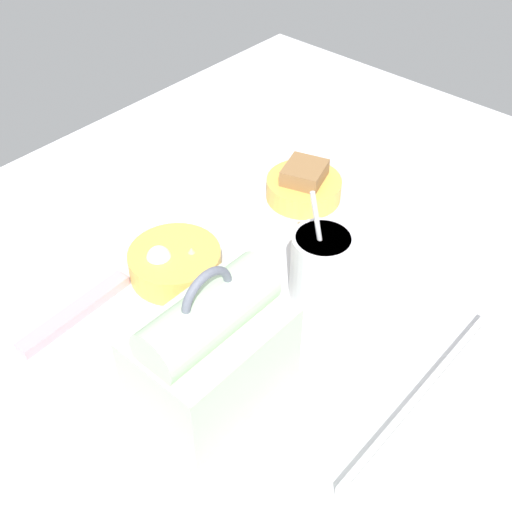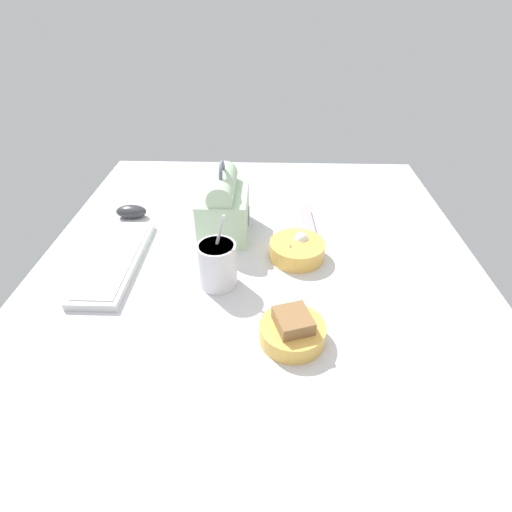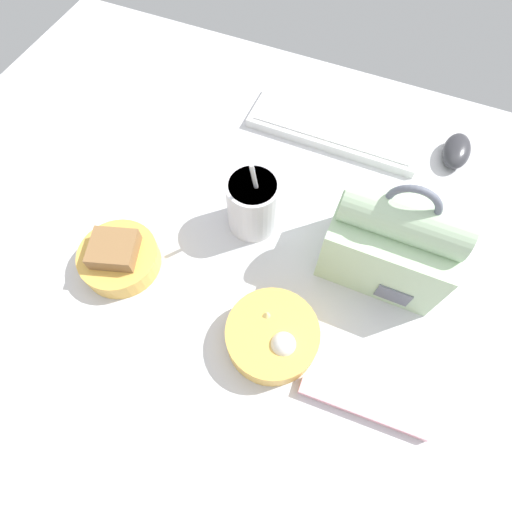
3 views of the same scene
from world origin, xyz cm
name	(u,v)px [view 2 (image 2 of 3)]	position (x,y,z in cm)	size (l,w,h in cm)	color
desk_surface	(257,280)	(0.00, 0.00, 1.00)	(140.00, 110.00, 2.00)	silver
keyboard	(115,261)	(4.04, 35.26, 3.02)	(34.39, 11.53, 2.10)	silver
lunch_bag	(224,207)	(19.90, 9.62, 9.87)	(18.50, 13.01, 20.67)	#B7D6AD
soup_cup	(217,264)	(-2.72, 8.92, 7.58)	(8.72, 8.72, 17.84)	silver
bento_bowl_sandwich	(292,331)	(-19.59, -7.34, 4.43)	(12.93, 12.93, 6.53)	#EAB24C
bento_bowl_snacks	(297,249)	(8.39, -9.63, 4.38)	(13.82, 13.82, 5.95)	#EAB24C
computer_mouse	(131,211)	(27.31, 37.85, 3.86)	(5.02, 8.89, 3.72)	#333338
chopstick_case	(309,223)	(23.86, -13.86, 2.80)	(18.50, 3.30, 1.60)	pink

